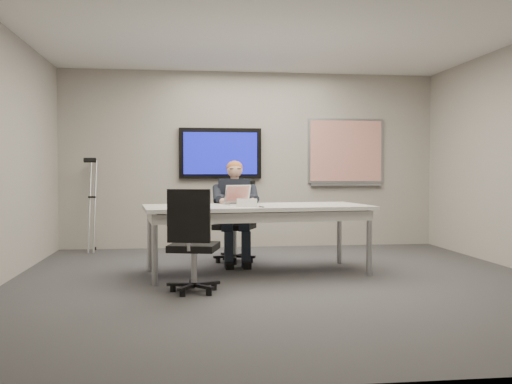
{
  "coord_description": "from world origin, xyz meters",
  "views": [
    {
      "loc": [
        -1.05,
        -6.09,
        1.2
      ],
      "look_at": [
        -0.2,
        0.75,
        0.96
      ],
      "focal_mm": 40.0,
      "sensor_mm": 36.0,
      "label": 1
    }
  ],
  "objects": [
    {
      "name": "laptop",
      "position": [
        -0.41,
        0.8,
        0.87
      ],
      "size": [
        0.39,
        0.41,
        0.24
      ],
      "rotation": [
        0.0,
        0.0,
        0.34
      ],
      "color": "#B5B5B7",
      "rests_on": "conference_table"
    },
    {
      "name": "wall_front",
      "position": [
        0.0,
        -3.0,
        1.4
      ],
      "size": [
        6.0,
        0.02,
        2.8
      ],
      "primitive_type": "cube",
      "color": "#A49D94",
      "rests_on": "ground"
    },
    {
      "name": "conference_table",
      "position": [
        -0.21,
        0.58,
        0.72
      ],
      "size": [
        2.73,
        1.39,
        0.81
      ],
      "rotation": [
        0.0,
        0.0,
        0.11
      ],
      "color": "silver",
      "rests_on": "ground"
    },
    {
      "name": "crutch",
      "position": [
        -2.45,
        2.74,
        0.72
      ],
      "size": [
        0.5,
        0.82,
        1.51
      ],
      "primitive_type": null,
      "rotation": [
        -0.26,
        0.0,
        -0.41
      ],
      "color": "#9FA3A7",
      "rests_on": "ground"
    },
    {
      "name": "whiteboard",
      "position": [
        1.55,
        2.97,
        1.53
      ],
      "size": [
        1.25,
        0.08,
        1.1
      ],
      "color": "#94979C",
      "rests_on": "wall_back"
    },
    {
      "name": "wall_back",
      "position": [
        0.0,
        3.0,
        1.4
      ],
      "size": [
        6.0,
        0.02,
        2.8
      ],
      "primitive_type": "cube",
      "color": "#A49D94",
      "rests_on": "ground"
    },
    {
      "name": "ceiling",
      "position": [
        0.0,
        0.0,
        2.8
      ],
      "size": [
        6.0,
        6.0,
        0.02
      ],
      "primitive_type": "cube",
      "color": "white",
      "rests_on": "wall_back"
    },
    {
      "name": "floor",
      "position": [
        0.0,
        0.0,
        0.0
      ],
      "size": [
        6.0,
        6.0,
        0.02
      ],
      "primitive_type": "cube",
      "color": "#363538",
      "rests_on": "ground"
    },
    {
      "name": "office_chair_far",
      "position": [
        -0.38,
        1.52,
        0.34
      ],
      "size": [
        0.68,
        0.68,
        1.09
      ],
      "rotation": [
        0.0,
        0.0,
        -0.41
      ],
      "color": "black",
      "rests_on": "ground"
    },
    {
      "name": "office_chair_near",
      "position": [
        -0.98,
        -0.44,
        0.32
      ],
      "size": [
        0.6,
        0.6,
        1.04
      ],
      "rotation": [
        0.0,
        0.0,
        2.9
      ],
      "color": "black",
      "rests_on": "ground"
    },
    {
      "name": "pen",
      "position": [
        -0.21,
        0.21,
        0.82
      ],
      "size": [
        0.04,
        0.15,
        0.01
      ],
      "primitive_type": "cylinder",
      "rotation": [
        0.0,
        1.57,
        1.8
      ],
      "color": "black",
      "rests_on": "conference_table"
    },
    {
      "name": "name_tent",
      "position": [
        -0.36,
        0.36,
        0.86
      ],
      "size": [
        0.23,
        0.07,
        0.09
      ],
      "primitive_type": null,
      "rotation": [
        0.0,
        0.0,
        -0.03
      ],
      "color": "silver",
      "rests_on": "conference_table"
    },
    {
      "name": "tv_display",
      "position": [
        -0.5,
        2.95,
        1.5
      ],
      "size": [
        1.3,
        0.09,
        0.8
      ],
      "color": "black",
      "rests_on": "wall_back"
    },
    {
      "name": "seated_person",
      "position": [
        -0.4,
        1.27,
        0.55
      ],
      "size": [
        0.44,
        0.76,
        1.35
      ],
      "rotation": [
        0.0,
        0.0,
        -0.12
      ],
      "color": "#1D2330",
      "rests_on": "office_chair_far"
    }
  ]
}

